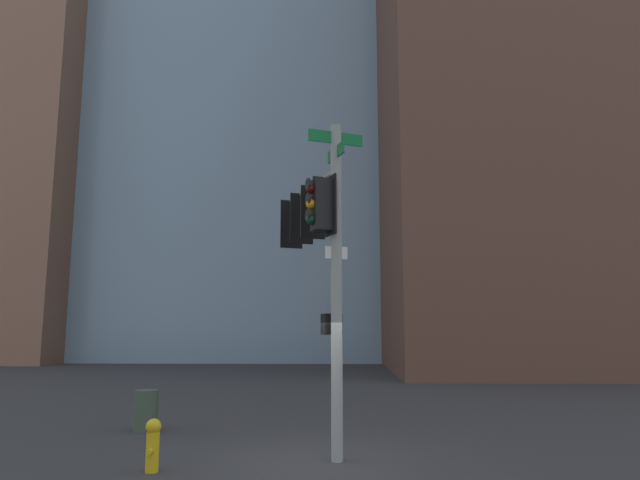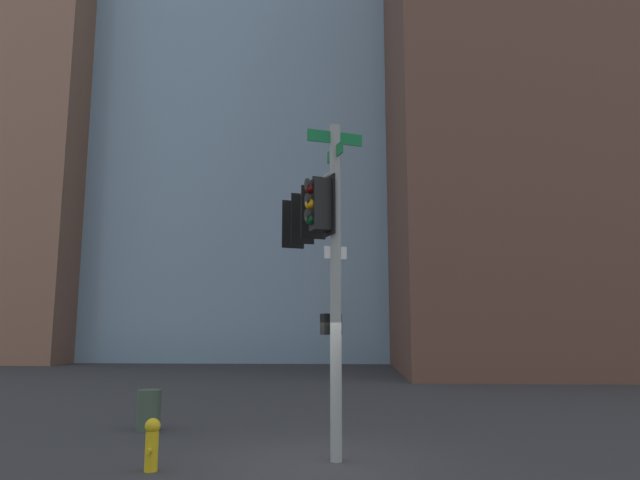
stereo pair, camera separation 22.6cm
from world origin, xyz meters
name	(u,v)px [view 1 (the left image)]	position (x,y,z in m)	size (l,w,h in m)	color
ground_plane	(317,461)	(0.00, 0.00, 0.00)	(200.00, 200.00, 0.00)	#2D2D30
signal_pole_assembly	(314,231)	(-1.01, -0.10, 4.42)	(3.67, 1.93, 6.37)	gray
fire_hydrant	(153,443)	(0.93, -2.74, 0.47)	(0.34, 0.26, 0.87)	gold
litter_bin	(146,411)	(-2.99, -4.18, 0.47)	(0.56, 0.56, 0.95)	#384738
building_brick_nearside	(524,83)	(-28.14, 13.47, 19.62)	(24.81, 20.27, 39.25)	brown
building_brick_midblock	(28,120)	(-36.07, -26.58, 20.39)	(17.31, 14.17, 40.77)	#845B47
building_glass_tower	(258,40)	(-44.98, -7.99, 32.20)	(28.38, 31.86, 64.40)	#7A99B2
building_brick_farside	(482,139)	(-48.93, 15.66, 22.55)	(21.00, 16.07, 45.11)	brown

